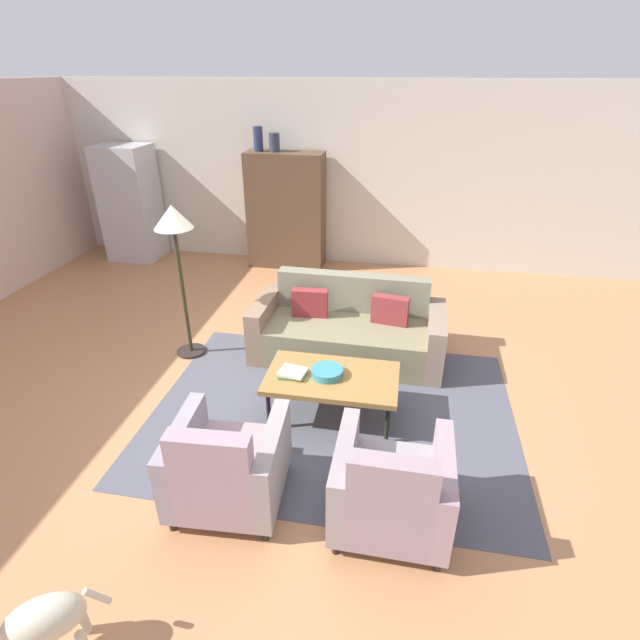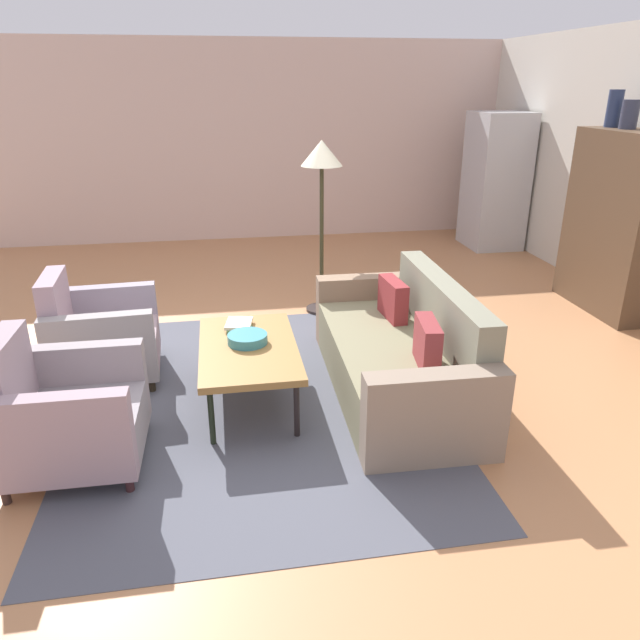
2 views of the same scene
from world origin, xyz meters
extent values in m
plane|color=#BA7E51|center=(0.00, 0.00, 0.00)|extent=(11.22, 11.22, 0.00)
cube|color=beige|center=(-4.68, 0.00, 1.40)|extent=(0.12, 8.09, 2.80)
cube|color=#51535E|center=(0.42, -0.07, 0.00)|extent=(3.40, 2.60, 0.01)
cube|color=#787355|center=(0.42, 0.98, 0.21)|extent=(1.76, 0.94, 0.42)
cube|color=gray|center=(0.43, 1.34, 0.43)|extent=(1.74, 0.22, 0.86)
cube|color=gray|center=(1.38, 0.96, 0.31)|extent=(0.20, 0.90, 0.62)
cube|color=#866B53|center=(-0.54, 1.00, 0.31)|extent=(0.20, 0.90, 0.62)
cube|color=maroon|center=(0.87, 1.07, 0.58)|extent=(0.41, 0.18, 0.32)
cube|color=maroon|center=(-0.03, 1.09, 0.58)|extent=(0.41, 0.15, 0.32)
cylinder|color=black|center=(-0.11, 0.16, 0.20)|extent=(0.04, 0.04, 0.41)
cylinder|color=black|center=(0.95, 0.16, 0.20)|extent=(0.04, 0.04, 0.41)
cylinder|color=black|center=(-0.11, -0.40, 0.20)|extent=(0.04, 0.04, 0.41)
cylinder|color=black|center=(0.95, -0.40, 0.20)|extent=(0.04, 0.04, 0.41)
cube|color=olive|center=(0.42, -0.12, 0.43)|extent=(1.20, 0.70, 0.05)
cylinder|color=#3B2710|center=(-0.54, -0.90, 0.05)|extent=(0.05, 0.05, 0.10)
cylinder|color=#2C2418|center=(0.14, -0.86, 0.05)|extent=(0.05, 0.05, 0.10)
cylinder|color=#332318|center=(-0.50, -1.58, 0.05)|extent=(0.05, 0.05, 0.10)
cylinder|color=#2D2919|center=(0.18, -1.54, 0.05)|extent=(0.05, 0.05, 0.10)
cube|color=gray|center=(-0.18, -1.22, 0.25)|extent=(0.61, 0.83, 0.30)
cube|color=gray|center=(-0.16, -1.55, 0.49)|extent=(0.57, 0.17, 0.78)
cube|color=gray|center=(-0.52, -1.24, 0.38)|extent=(0.17, 0.81, 0.56)
cube|color=gray|center=(0.16, -1.20, 0.38)|extent=(0.17, 0.81, 0.56)
cylinder|color=#39231D|center=(0.68, -0.88, 0.05)|extent=(0.05, 0.05, 0.10)
cylinder|color=#341C1E|center=(1.36, -0.88, 0.05)|extent=(0.05, 0.05, 0.10)
cylinder|color=#311F20|center=(0.68, -1.56, 0.05)|extent=(0.05, 0.05, 0.10)
cylinder|color=#372521|center=(1.36, -1.56, 0.05)|extent=(0.05, 0.05, 0.10)
cube|color=gray|center=(1.02, -1.22, 0.25)|extent=(0.57, 0.81, 0.30)
cube|color=gray|center=(1.02, -1.55, 0.49)|extent=(0.56, 0.15, 0.78)
cube|color=gray|center=(0.68, -1.22, 0.38)|extent=(0.13, 0.80, 0.56)
cube|color=gray|center=(1.36, -1.22, 0.38)|extent=(0.13, 0.80, 0.56)
cylinder|color=teal|center=(0.37, -0.12, 0.49)|extent=(0.29, 0.29, 0.07)
cube|color=#4C7647|center=(0.07, -0.17, 0.47)|extent=(0.23, 0.20, 0.02)
cube|color=beige|center=(0.07, -0.17, 0.49)|extent=(0.27, 0.23, 0.02)
cube|color=brown|center=(-0.93, 3.69, 0.90)|extent=(1.20, 0.50, 1.80)
cube|color=#4C2926|center=(-1.23, 3.95, 0.90)|extent=(0.56, 0.01, 1.51)
cylinder|color=navy|center=(-1.33, 3.69, 1.98)|extent=(0.14, 0.14, 0.36)
cylinder|color=#31364B|center=(-1.08, 3.69, 1.94)|extent=(0.16, 0.16, 0.27)
cube|color=#B7BABF|center=(-3.56, 3.59, 0.93)|extent=(0.80, 0.70, 1.85)
cylinder|color=#99999E|center=(-3.51, 3.96, 1.02)|extent=(0.02, 0.02, 0.70)
cylinder|color=#2A2221|center=(-1.36, 0.73, 0.01)|extent=(0.32, 0.32, 0.03)
cylinder|color=#2E2D1A|center=(-1.36, 0.73, 0.76)|extent=(0.04, 0.04, 1.45)
cone|color=#EDE7C3|center=(-1.36, 0.73, 1.60)|extent=(0.40, 0.40, 0.24)
camera|label=1|loc=(0.97, -3.74, 2.95)|focal=27.26mm
camera|label=2|loc=(4.38, -0.27, 2.24)|focal=33.41mm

